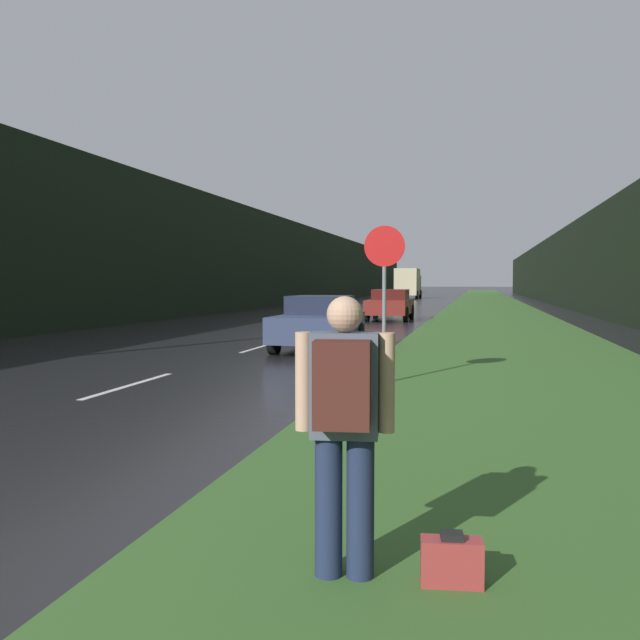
# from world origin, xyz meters

# --- Properties ---
(grass_verge) EXTENTS (6.00, 240.00, 0.02)m
(grass_verge) POSITION_xyz_m (6.53, 40.00, 0.01)
(grass_verge) COLOR #386028
(grass_verge) RESTS_ON ground_plane
(lane_stripe_b) EXTENTS (0.12, 3.00, 0.01)m
(lane_stripe_b) POSITION_xyz_m (0.00, 8.79, 0.00)
(lane_stripe_b) COLOR silver
(lane_stripe_b) RESTS_ON ground_plane
(lane_stripe_c) EXTENTS (0.12, 3.00, 0.01)m
(lane_stripe_c) POSITION_xyz_m (0.00, 15.79, 0.00)
(lane_stripe_c) COLOR silver
(lane_stripe_c) RESTS_ON ground_plane
(lane_stripe_d) EXTENTS (0.12, 3.00, 0.01)m
(lane_stripe_d) POSITION_xyz_m (0.00, 22.79, 0.00)
(lane_stripe_d) COLOR silver
(lane_stripe_d) RESTS_ON ground_plane
(lane_stripe_e) EXTENTS (0.12, 3.00, 0.01)m
(lane_stripe_e) POSITION_xyz_m (0.00, 29.79, 0.00)
(lane_stripe_e) COLOR silver
(lane_stripe_e) RESTS_ON ground_plane
(treeline_far_side) EXTENTS (2.00, 140.00, 6.62)m
(treeline_far_side) POSITION_xyz_m (-9.53, 50.00, 3.31)
(treeline_far_side) COLOR black
(treeline_far_side) RESTS_ON ground_plane
(treeline_near_side) EXTENTS (2.00, 140.00, 5.62)m
(treeline_near_side) POSITION_xyz_m (12.53, 50.00, 2.81)
(treeline_near_side) COLOR black
(treeline_near_side) RESTS_ON ground_plane
(stop_sign) EXTENTS (0.70, 0.07, 2.72)m
(stop_sign) POSITION_xyz_m (4.18, 9.92, 1.68)
(stop_sign) COLOR slate
(stop_sign) RESTS_ON ground_plane
(hitchhiker_with_backpack) EXTENTS (0.58, 0.44, 1.67)m
(hitchhiker_with_backpack) POSITION_xyz_m (5.01, 2.19, 0.96)
(hitchhiker_with_backpack) COLOR #1E2847
(hitchhiker_with_backpack) RESTS_ON ground_plane
(suitcase) EXTENTS (0.37, 0.19, 0.32)m
(suitcase) POSITION_xyz_m (5.62, 2.25, 0.15)
(suitcase) COLOR #9E3333
(suitcase) RESTS_ON ground_plane
(car_passing_near) EXTENTS (1.85, 4.01, 1.41)m
(car_passing_near) POSITION_xyz_m (1.77, 15.34, 0.71)
(car_passing_near) COLOR #2D3856
(car_passing_near) RESTS_ON ground_plane
(car_passing_far) EXTENTS (1.94, 4.19, 1.43)m
(car_passing_far) POSITION_xyz_m (1.77, 29.73, 0.74)
(car_passing_far) COLOR maroon
(car_passing_far) RESTS_ON ground_plane
(delivery_truck) EXTENTS (2.55, 6.77, 3.27)m
(delivery_truck) POSITION_xyz_m (-1.77, 73.02, 1.73)
(delivery_truck) COLOR #6E684F
(delivery_truck) RESTS_ON ground_plane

